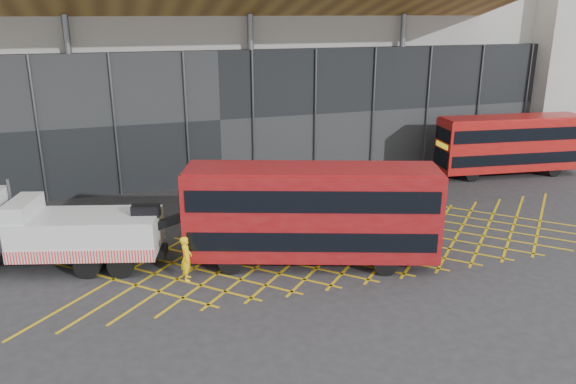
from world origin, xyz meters
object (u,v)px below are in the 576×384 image
object	(u,v)px
bus_towed	(311,211)
worker	(186,258)
recovery_truck	(44,231)
bus_second	(510,143)

from	to	relation	value
bus_towed	worker	size ratio (longest dim) A/B	5.75
recovery_truck	worker	world-z (taller)	recovery_truck
bus_second	worker	bearing A→B (deg)	-151.53
worker	recovery_truck	bearing A→B (deg)	72.49
bus_towed	bus_second	xyz separation A→B (m)	(16.85, 8.62, -0.21)
recovery_truck	bus_towed	xyz separation A→B (m)	(10.46, -3.00, 0.68)
bus_second	worker	xyz separation A→B (m)	(-22.01, -8.50, -1.21)
bus_towed	worker	world-z (taller)	bus_towed
bus_towed	bus_second	world-z (taller)	bus_towed
bus_second	worker	world-z (taller)	bus_second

